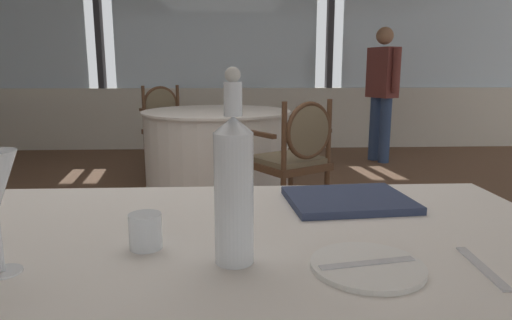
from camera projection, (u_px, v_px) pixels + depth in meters
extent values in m
plane|color=brown|center=(192.00, 279.00, 2.40)|extent=(14.19, 14.19, 0.00)
cube|color=silver|center=(217.00, 118.00, 6.32)|extent=(10.03, 0.12, 0.85)
cube|color=silver|center=(216.00, 18.00, 6.07)|extent=(2.77, 0.02, 1.88)
cube|color=#333338|center=(98.00, 17.00, 5.97)|extent=(0.08, 0.14, 1.88)
cube|color=silver|center=(442.00, 19.00, 6.22)|extent=(2.77, 0.02, 1.88)
cube|color=#333338|center=(330.00, 18.00, 6.12)|extent=(0.08, 0.14, 1.88)
cube|color=white|center=(235.00, 248.00, 0.94)|extent=(1.52, 0.93, 0.02)
cylinder|color=white|center=(367.00, 266.00, 0.81)|extent=(0.21, 0.21, 0.01)
cube|color=silver|center=(368.00, 263.00, 0.81)|extent=(0.18, 0.05, 0.00)
cube|color=silver|center=(482.00, 267.00, 0.82)|extent=(0.03, 0.18, 0.00)
cylinder|color=white|center=(234.00, 199.00, 0.82)|extent=(0.07, 0.07, 0.25)
cone|color=white|center=(233.00, 124.00, 0.79)|extent=(0.07, 0.07, 0.03)
cylinder|color=white|center=(233.00, 99.00, 0.78)|extent=(0.03, 0.03, 0.06)
sphere|color=silver|center=(233.00, 75.00, 0.78)|extent=(0.03, 0.03, 0.03)
cylinder|color=white|center=(3.00, 272.00, 0.80)|extent=(0.06, 0.06, 0.00)
cylinder|color=white|center=(0.00, 244.00, 0.79)|extent=(0.01, 0.01, 0.10)
cylinder|color=white|center=(145.00, 231.00, 0.90)|extent=(0.07, 0.07, 0.07)
cube|color=#2D3856|center=(348.00, 200.00, 1.21)|extent=(0.34, 0.28, 0.02)
cylinder|color=white|center=(217.00, 112.00, 3.94)|extent=(1.31, 1.31, 0.02)
cylinder|color=white|center=(217.00, 153.00, 4.01)|extent=(1.27, 1.27, 0.73)
cube|color=brown|center=(288.00, 165.00, 3.20)|extent=(0.64, 0.64, 0.05)
cube|color=#75664C|center=(288.00, 159.00, 3.20)|extent=(0.58, 0.58, 0.04)
cylinder|color=brown|center=(249.00, 194.00, 3.30)|extent=(0.04, 0.04, 0.41)
cylinder|color=brown|center=(291.00, 186.00, 3.52)|extent=(0.04, 0.04, 0.41)
cylinder|color=brown|center=(283.00, 207.00, 2.98)|extent=(0.04, 0.04, 0.41)
cylinder|color=brown|center=(327.00, 197.00, 3.20)|extent=(0.04, 0.04, 0.41)
cylinder|color=brown|center=(284.00, 136.00, 2.88)|extent=(0.04, 0.04, 0.45)
cylinder|color=brown|center=(329.00, 131.00, 3.11)|extent=(0.04, 0.04, 0.45)
ellipsoid|color=#75664C|center=(309.00, 131.00, 2.98)|extent=(0.36, 0.25, 0.38)
torus|color=brown|center=(309.00, 131.00, 2.98)|extent=(0.35, 0.24, 0.39)
cube|color=brown|center=(258.00, 134.00, 3.03)|extent=(0.23, 0.33, 0.03)
cylinder|color=brown|center=(246.00, 147.00, 3.16)|extent=(0.03, 0.03, 0.22)
cube|color=brown|center=(313.00, 128.00, 3.31)|extent=(0.23, 0.33, 0.03)
cylinder|color=brown|center=(300.00, 140.00, 3.45)|extent=(0.03, 0.03, 0.22)
cube|color=brown|center=(170.00, 132.00, 4.79)|extent=(0.64, 0.64, 0.05)
cube|color=#75664C|center=(170.00, 128.00, 4.78)|extent=(0.58, 0.58, 0.04)
cylinder|color=brown|center=(196.00, 155.00, 4.79)|extent=(0.04, 0.04, 0.42)
cylinder|color=brown|center=(161.00, 159.00, 4.56)|extent=(0.04, 0.04, 0.42)
cylinder|color=brown|center=(179.00, 149.00, 5.11)|extent=(0.04, 0.04, 0.42)
cylinder|color=brown|center=(146.00, 153.00, 4.88)|extent=(0.04, 0.04, 0.42)
cylinder|color=brown|center=(178.00, 106.00, 5.01)|extent=(0.04, 0.04, 0.47)
cylinder|color=brown|center=(144.00, 108.00, 4.78)|extent=(0.04, 0.04, 0.47)
ellipsoid|color=#75664C|center=(161.00, 105.00, 4.90)|extent=(0.36, 0.25, 0.39)
torus|color=brown|center=(161.00, 105.00, 4.90)|extent=(0.36, 0.25, 0.40)
cube|color=brown|center=(191.00, 108.00, 4.87)|extent=(0.23, 0.33, 0.03)
cylinder|color=brown|center=(197.00, 120.00, 4.77)|extent=(0.03, 0.03, 0.22)
cube|color=brown|center=(147.00, 111.00, 4.58)|extent=(0.23, 0.33, 0.03)
cylinder|color=brown|center=(153.00, 123.00, 4.49)|extent=(0.03, 0.03, 0.22)
cylinder|color=#334770|center=(375.00, 129.00, 5.49)|extent=(0.13, 0.13, 0.78)
cylinder|color=#334770|center=(385.00, 131.00, 5.34)|extent=(0.13, 0.13, 0.78)
cube|color=brown|center=(383.00, 73.00, 5.28)|extent=(0.33, 0.41, 0.58)
sphere|color=#9E7051|center=(385.00, 36.00, 5.19)|extent=(0.20, 0.20, 0.20)
cylinder|color=brown|center=(370.00, 70.00, 5.46)|extent=(0.09, 0.09, 0.50)
cylinder|color=brown|center=(397.00, 70.00, 5.08)|extent=(0.09, 0.09, 0.50)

